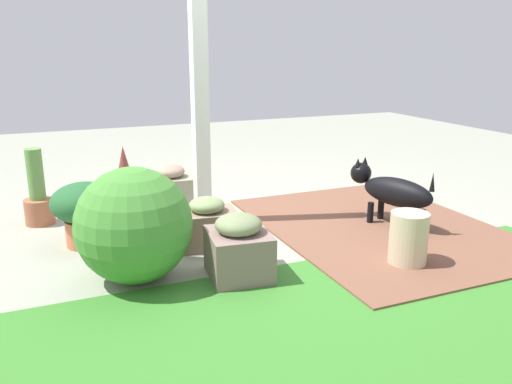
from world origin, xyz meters
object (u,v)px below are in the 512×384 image
Objects in this scene: terracotta_pot_broad at (85,209)px; stone_planter_mid at (207,224)px; ceramic_urn at (408,239)px; stone_planter_far at (239,248)px; dog at (391,190)px; terracotta_pot_tall at (38,198)px; stone_planter_nearest at (170,188)px; porch_pillar at (199,81)px; terracotta_pot_spiky at (125,186)px; round_shrub at (134,225)px.

stone_planter_mid is at bearing 155.83° from terracotta_pot_broad.
ceramic_urn is at bearing 142.88° from stone_planter_mid.
dog reaches higher than stone_planter_far.
stone_planter_nearest is at bearing -177.01° from terracotta_pot_tall.
stone_planter_mid is 1.24× the size of ceramic_urn.
stone_planter_nearest is at bearing -39.42° from dog.
terracotta_pot_tall is (1.20, -1.68, 0.04)m from stone_planter_far.
terracotta_pot_tall is 1.73× the size of ceramic_urn.
stone_planter_mid is 1.59m from terracotta_pot_tall.
porch_pillar is at bearing -26.26° from dog.
porch_pillar is at bearing 155.06° from terracotta_pot_spiky.
stone_planter_nearest is 0.69× the size of terracotta_pot_spiky.
stone_planter_far is 0.59× the size of dog.
ceramic_urn is at bearing 147.88° from terracotta_pot_broad.
stone_planter_far is 0.70m from round_shrub.
round_shrub is at bearing 110.90° from terracotta_pot_tall.
ceramic_urn is (-1.16, 0.28, -0.01)m from stone_planter_far.
stone_planter_mid is 1.59m from dog.
stone_planter_far is (-0.03, 1.74, 0.02)m from stone_planter_nearest.
porch_pillar reaches higher than terracotta_pot_broad.
terracotta_pot_broad reaches higher than ceramic_urn.
round_shrub reaches higher than stone_planter_far.
terracotta_pot_tall reaches higher than terracotta_pot_broad.
porch_pillar reaches higher than stone_planter_mid.
stone_planter_nearest is 0.92× the size of terracotta_pot_broad.
stone_planter_mid is at bearing -37.12° from ceramic_urn.
terracotta_pot_broad is 2.49m from dog.
terracotta_pot_tall is 0.83× the size of dog.
stone_planter_mid is (-0.01, 1.13, -0.01)m from stone_planter_nearest.
stone_planter_nearest is 1.74m from stone_planter_far.
stone_planter_nearest is 0.99× the size of stone_planter_far.
porch_pillar is 3.20× the size of round_shrub.
terracotta_pot_tall is at bearing -24.28° from dog.
stone_planter_far is at bearing 109.12° from terracotta_pot_spiky.
terracotta_pot_tall reaches higher than dog.
terracotta_pot_broad is at bearing -32.12° from ceramic_urn.
terracotta_pot_broad is at bearing 41.41° from stone_planter_nearest.
stone_planter_far is 1.62m from dog.
terracotta_pot_spiky is at bearing 160.57° from terracotta_pot_tall.
stone_planter_mid is 0.77m from round_shrub.
dog is at bearing -164.14° from stone_planter_far.
terracotta_pot_broad is at bearing -24.17° from stone_planter_mid.
porch_pillar is 4.81× the size of terracotta_pot_broad.
round_shrub is at bearing 33.19° from stone_planter_mid.
terracotta_pot_tall is at bearing -42.10° from stone_planter_mid.
round_shrub is (0.62, 0.40, 0.20)m from stone_planter_mid.
stone_planter_nearest is 1.66m from round_shrub.
stone_planter_nearest is 2.06m from dog.
stone_planter_mid is at bearing 120.16° from terracotta_pot_spiky.
stone_planter_far is 0.71× the size of terracotta_pot_tall.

